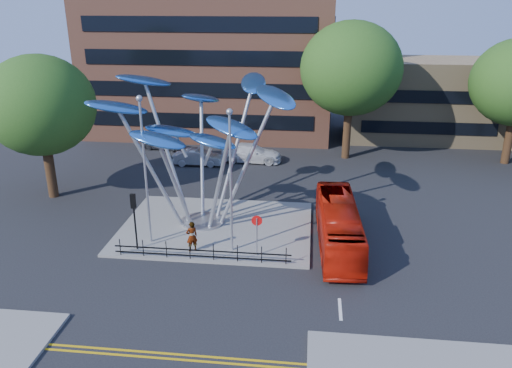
# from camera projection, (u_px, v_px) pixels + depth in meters

# --- Properties ---
(ground) EXTENTS (120.00, 120.00, 0.00)m
(ground) POSITION_uv_depth(u_px,v_px,m) (214.00, 279.00, 26.24)
(ground) COLOR black
(ground) RESTS_ON ground
(traffic_island) EXTENTS (12.00, 9.00, 0.15)m
(traffic_island) POSITION_uv_depth(u_px,v_px,m) (216.00, 227.00, 31.89)
(traffic_island) COLOR slate
(traffic_island) RESTS_ON ground
(double_yellow_near) EXTENTS (40.00, 0.12, 0.01)m
(double_yellow_near) POSITION_uv_depth(u_px,v_px,m) (186.00, 355.00, 20.66)
(double_yellow_near) COLOR gold
(double_yellow_near) RESTS_ON ground
(double_yellow_far) EXTENTS (40.00, 0.12, 0.01)m
(double_yellow_far) POSITION_uv_depth(u_px,v_px,m) (184.00, 360.00, 20.38)
(double_yellow_far) COLOR gold
(double_yellow_far) RESTS_ON ground
(low_building_near) EXTENTS (15.00, 8.00, 8.00)m
(low_building_near) POSITION_uv_depth(u_px,v_px,m) (423.00, 99.00, 51.00)
(low_building_near) COLOR #9E865D
(low_building_near) RESTS_ON ground
(tree_right) EXTENTS (8.80, 8.80, 12.11)m
(tree_right) POSITION_uv_depth(u_px,v_px,m) (351.00, 69.00, 42.98)
(tree_right) COLOR black
(tree_right) RESTS_ON ground
(tree_left) EXTENTS (7.60, 7.60, 10.32)m
(tree_left) POSITION_uv_depth(u_px,v_px,m) (40.00, 106.00, 34.60)
(tree_left) COLOR black
(tree_left) RESTS_ON ground
(leaf_sculpture) EXTENTS (12.72, 9.54, 9.51)m
(leaf_sculpture) POSITION_uv_depth(u_px,v_px,m) (198.00, 120.00, 30.23)
(leaf_sculpture) COLOR #9EA0A5
(leaf_sculpture) RESTS_ON traffic_island
(street_lamp_left) EXTENTS (0.36, 0.36, 8.80)m
(street_lamp_left) POSITION_uv_depth(u_px,v_px,m) (144.00, 159.00, 28.07)
(street_lamp_left) COLOR #9EA0A5
(street_lamp_left) RESTS_ON traffic_island
(street_lamp_right) EXTENTS (0.36, 0.36, 8.30)m
(street_lamp_right) POSITION_uv_depth(u_px,v_px,m) (231.00, 169.00, 27.17)
(street_lamp_right) COLOR #9EA0A5
(street_lamp_right) RESTS_ON traffic_island
(traffic_light_island) EXTENTS (0.28, 0.18, 3.42)m
(traffic_light_island) POSITION_uv_depth(u_px,v_px,m) (134.00, 210.00, 28.16)
(traffic_light_island) COLOR black
(traffic_light_island) RESTS_ON traffic_island
(no_entry_sign_island) EXTENTS (0.60, 0.10, 2.45)m
(no_entry_sign_island) POSITION_uv_depth(u_px,v_px,m) (257.00, 229.00, 27.72)
(no_entry_sign_island) COLOR #9EA0A5
(no_entry_sign_island) RESTS_ON traffic_island
(pedestrian_railing_front) EXTENTS (10.00, 0.06, 1.00)m
(pedestrian_railing_front) POSITION_uv_depth(u_px,v_px,m) (202.00, 253.00, 27.73)
(pedestrian_railing_front) COLOR black
(pedestrian_railing_front) RESTS_ON traffic_island
(red_bus) EXTENTS (2.61, 9.45, 2.61)m
(red_bus) POSITION_uv_depth(u_px,v_px,m) (338.00, 225.00, 29.32)
(red_bus) COLOR #B61708
(red_bus) RESTS_ON ground
(pedestrian) EXTENTS (0.80, 0.73, 1.83)m
(pedestrian) POSITION_uv_depth(u_px,v_px,m) (192.00, 236.00, 28.49)
(pedestrian) COLOR gray
(pedestrian) RESTS_ON traffic_island
(parked_car_left) EXTENTS (4.23, 2.21, 1.38)m
(parked_car_left) POSITION_uv_depth(u_px,v_px,m) (162.00, 142.00, 48.12)
(parked_car_left) COLOR #3D3E44
(parked_car_left) RESTS_ON ground
(parked_car_mid) EXTENTS (4.32, 1.61, 1.41)m
(parked_car_mid) POSITION_uv_depth(u_px,v_px,m) (198.00, 157.00, 43.60)
(parked_car_mid) COLOR #979A9E
(parked_car_mid) RESTS_ON ground
(parked_car_right) EXTENTS (5.52, 2.38, 1.58)m
(parked_car_right) POSITION_uv_depth(u_px,v_px,m) (251.00, 153.00, 44.47)
(parked_car_right) COLOR silver
(parked_car_right) RESTS_ON ground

